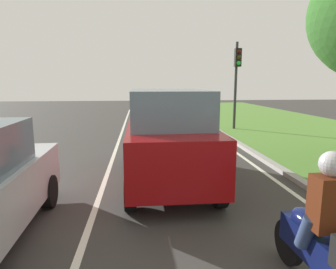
{
  "coord_description": "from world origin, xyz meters",
  "views": [
    {
      "loc": [
        0.2,
        2.48,
        2.44
      ],
      "look_at": [
        0.88,
        9.47,
        1.2
      ],
      "focal_mm": 31.36,
      "sensor_mm": 36.0,
      "label": 1
    }
  ],
  "objects": [
    {
      "name": "ground_plane",
      "position": [
        0.0,
        14.0,
        0.0
      ],
      "size": [
        60.0,
        60.0,
        0.0
      ],
      "primitive_type": "plane",
      "color": "#383533"
    },
    {
      "name": "lane_line_center",
      "position": [
        -0.7,
        14.0,
        0.0
      ],
      "size": [
        0.12,
        32.0,
        0.01
      ],
      "primitive_type": "cube",
      "color": "silver",
      "rests_on": "ground"
    },
    {
      "name": "lane_line_right_edge",
      "position": [
        3.6,
        14.0,
        0.0
      ],
      "size": [
        0.12,
        32.0,
        0.01
      ],
      "primitive_type": "cube",
      "color": "silver",
      "rests_on": "ground"
    },
    {
      "name": "grass_verge_right",
      "position": [
        8.5,
        14.0,
        0.03
      ],
      "size": [
        9.0,
        48.0,
        0.06
      ],
      "primitive_type": "cube",
      "color": "#548433",
      "rests_on": "ground"
    },
    {
      "name": "curb_right",
      "position": [
        4.1,
        14.0,
        0.06
      ],
      "size": [
        0.24,
        48.0,
        0.12
      ],
      "primitive_type": "cube",
      "color": "#9E9B93",
      "rests_on": "ground"
    },
    {
      "name": "car_suv_ahead",
      "position": [
        0.87,
        9.38,
        1.17
      ],
      "size": [
        1.97,
        4.5,
        2.28
      ],
      "rotation": [
        0.0,
        0.0,
        -0.0
      ],
      "color": "maroon",
      "rests_on": "ground"
    },
    {
      "name": "motorcycle",
      "position": [
        2.2,
        5.21,
        0.57
      ],
      "size": [
        0.41,
        1.9,
        1.01
      ],
      "rotation": [
        0.0,
        0.0,
        0.02
      ],
      "color": "#0C143F",
      "rests_on": "ground"
    },
    {
      "name": "rider_person",
      "position": [
        2.2,
        5.26,
        1.19
      ],
      "size": [
        0.51,
        0.41,
        1.16
      ],
      "rotation": [
        0.0,
        0.0,
        0.02
      ],
      "color": "#4C1E0C",
      "rests_on": "ground"
    },
    {
      "name": "traffic_light_near_right",
      "position": [
        5.17,
        17.32,
        2.99
      ],
      "size": [
        0.32,
        0.5,
        4.49
      ],
      "color": "#2D2D2D",
      "rests_on": "ground"
    }
  ]
}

